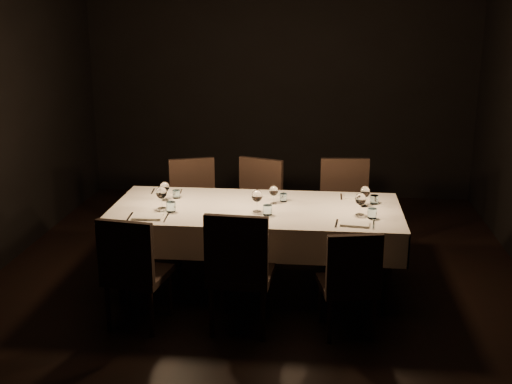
# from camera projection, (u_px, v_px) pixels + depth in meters

# --- Properties ---
(room) EXTENTS (5.01, 6.01, 3.01)m
(room) POSITION_uv_depth(u_px,v_px,m) (256.00, 124.00, 5.40)
(room) COLOR black
(room) RESTS_ON ground
(dining_table) EXTENTS (2.52, 1.12, 0.76)m
(dining_table) POSITION_uv_depth(u_px,v_px,m) (256.00, 215.00, 5.62)
(dining_table) COLOR black
(dining_table) RESTS_ON ground
(chair_near_left) EXTENTS (0.51, 0.51, 0.93)m
(chair_near_left) POSITION_uv_depth(u_px,v_px,m) (133.00, 268.00, 4.94)
(chair_near_left) COLOR black
(chair_near_left) RESTS_ON ground
(place_setting_near_left) EXTENTS (0.37, 0.42, 0.20)m
(place_setting_near_left) POSITION_uv_depth(u_px,v_px,m) (160.00, 203.00, 5.45)
(place_setting_near_left) COLOR beige
(place_setting_near_left) RESTS_ON dining_table
(chair_near_center) EXTENTS (0.51, 0.51, 0.99)m
(chair_near_center) POSITION_uv_depth(u_px,v_px,m) (239.00, 267.00, 4.87)
(chair_near_center) COLOR black
(chair_near_center) RESTS_ON ground
(place_setting_near_center) EXTENTS (0.35, 0.41, 0.19)m
(place_setting_near_center) POSITION_uv_depth(u_px,v_px,m) (257.00, 206.00, 5.37)
(place_setting_near_center) COLOR beige
(place_setting_near_center) RESTS_ON dining_table
(chair_near_right) EXTENTS (0.49, 0.49, 0.87)m
(chair_near_right) POSITION_uv_depth(u_px,v_px,m) (350.00, 278.00, 4.82)
(chair_near_right) COLOR black
(chair_near_right) RESTS_ON ground
(place_setting_near_right) EXTENTS (0.35, 0.41, 0.19)m
(place_setting_near_right) POSITION_uv_depth(u_px,v_px,m) (362.00, 210.00, 5.29)
(place_setting_near_right) COLOR beige
(place_setting_near_right) RESTS_ON dining_table
(chair_far_left) EXTENTS (0.59, 0.59, 0.97)m
(chair_far_left) POSITION_uv_depth(u_px,v_px,m) (194.00, 203.00, 6.50)
(chair_far_left) COLOR black
(chair_far_left) RESTS_ON ground
(place_setting_far_left) EXTENTS (0.32, 0.40, 0.17)m
(place_setting_far_left) POSITION_uv_depth(u_px,v_px,m) (168.00, 190.00, 5.87)
(place_setting_far_left) COLOR beige
(place_setting_far_left) RESTS_ON dining_table
(chair_far_center) EXTENTS (0.60, 0.60, 0.98)m
(chair_far_center) POSITION_uv_depth(u_px,v_px,m) (256.00, 204.00, 6.46)
(chair_far_center) COLOR black
(chair_far_center) RESTS_ON ground
(place_setting_far_center) EXTENTS (0.31, 0.39, 0.17)m
(place_setting_far_center) POSITION_uv_depth(u_px,v_px,m) (275.00, 194.00, 5.78)
(place_setting_far_center) COLOR beige
(place_setting_far_center) RESTS_ON dining_table
(chair_far_right) EXTENTS (0.52, 0.52, 1.00)m
(chair_far_right) POSITION_uv_depth(u_px,v_px,m) (345.00, 206.00, 6.35)
(chair_far_right) COLOR black
(chair_far_right) RESTS_ON ground
(place_setting_far_right) EXTENTS (0.33, 0.41, 0.18)m
(place_setting_far_right) POSITION_uv_depth(u_px,v_px,m) (365.00, 195.00, 5.70)
(place_setting_far_right) COLOR beige
(place_setting_far_right) RESTS_ON dining_table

